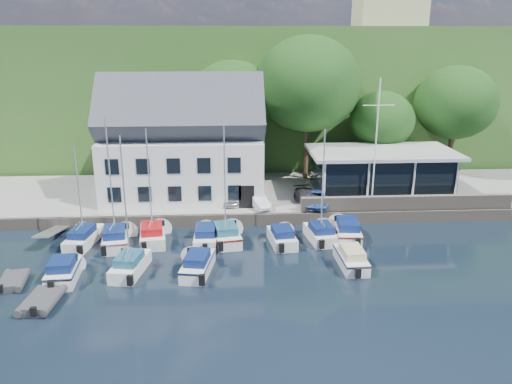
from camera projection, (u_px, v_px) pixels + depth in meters
ground at (279, 289)px, 30.97m from camera, size 180.00×180.00×0.00m
quay at (260, 196)px, 47.50m from camera, size 60.00×13.00×1.00m
quay_face at (265, 219)px, 41.31m from camera, size 60.00×0.30×1.00m
hillside at (244, 78)px, 87.67m from camera, size 160.00×75.00×16.00m
field_patch at (285, 30)px, 93.29m from camera, size 50.00×30.00×0.30m
farmhouse at (390, 1)px, 75.72m from camera, size 10.40×7.00×8.20m
harbor_building at (183, 149)px, 44.72m from camera, size 14.40×8.20×8.70m
club_pavilion at (380, 172)px, 45.91m from camera, size 13.20×7.20×4.10m
seawall at (407, 203)px, 42.01m from camera, size 18.00×0.50×1.20m
gangway at (55, 239)px, 38.65m from camera, size 1.20×6.00×1.40m
car_silver at (227, 197)px, 43.61m from camera, size 2.35×3.77×1.20m
car_white at (258, 201)px, 42.67m from camera, size 2.17×3.54×1.10m
car_dgrey at (308, 198)px, 43.29m from camera, size 2.39×4.46×1.23m
car_blue at (317, 198)px, 43.02m from camera, size 2.28×4.14×1.34m
flagpole at (376, 145)px, 41.34m from camera, size 2.60×0.20×10.82m
tree_1 at (151, 135)px, 49.85m from camera, size 6.67×6.67×9.12m
tree_2 at (233, 120)px, 50.25m from camera, size 8.68×8.68×11.86m
tree_3 at (307, 109)px, 49.44m from camera, size 10.41×10.41×14.23m
tree_4 at (380, 135)px, 50.28m from camera, size 6.51×6.51×8.89m
tree_5 at (453, 121)px, 51.32m from camera, size 8.26×8.26×11.28m
boat_r1_0 at (79, 190)px, 36.41m from camera, size 2.62×6.40×8.52m
boat_r1_1 at (111, 187)px, 36.04m from camera, size 2.93×6.07×9.15m
boat_r1_2 at (149, 185)px, 36.68m from camera, size 2.78×5.95×9.09m
boat_r1_3 at (206, 234)px, 37.72m from camera, size 1.92×5.98×1.40m
boat_r1_4 at (225, 185)px, 36.67m from camera, size 2.94×5.83×9.11m
boat_r1_5 at (282, 235)px, 37.50m from camera, size 2.44×5.36×1.38m
boat_r1_6 at (323, 188)px, 37.14m from camera, size 2.69×5.47×8.42m
boat_r1_7 at (347, 228)px, 38.68m from camera, size 2.62×6.70×1.54m
boat_r2_0 at (63, 269)px, 31.93m from camera, size 2.25×5.24×1.50m
boat_r2_1 at (126, 211)px, 31.83m from camera, size 2.77×5.98×8.65m
boat_r2_2 at (198, 262)px, 32.92m from camera, size 2.72×5.97×1.46m
boat_r2_4 at (351, 256)px, 33.89m from camera, size 1.91×5.72×1.41m
dinghy_0 at (13, 280)px, 31.43m from camera, size 2.14×3.09×0.66m
dinghy_1 at (41, 300)px, 28.95m from camera, size 2.19×3.40×0.76m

